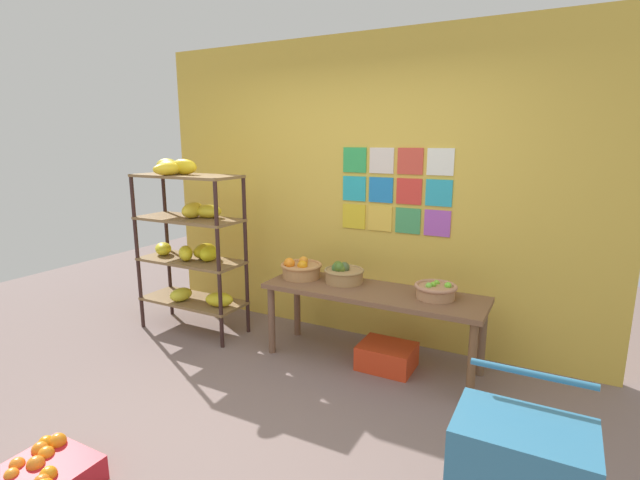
# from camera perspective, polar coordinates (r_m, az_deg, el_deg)

# --- Properties ---
(ground) EXTENTS (9.57, 9.57, 0.00)m
(ground) POSITION_cam_1_polar(r_m,az_deg,el_deg) (3.22, -8.84, -22.45)
(ground) COLOR #796461
(back_wall_with_art) EXTENTS (4.29, 0.07, 2.72)m
(back_wall_with_art) POSITION_cam_1_polar(r_m,az_deg,el_deg) (4.26, 5.32, 5.87)
(back_wall_with_art) COLOR gold
(back_wall_with_art) RESTS_ON ground
(banana_shelf_unit) EXTENTS (1.04, 0.54, 1.65)m
(banana_shelf_unit) POSITION_cam_1_polar(r_m,az_deg,el_deg) (4.56, -15.66, 0.95)
(banana_shelf_unit) COLOR #321D1B
(banana_shelf_unit) RESTS_ON ground
(display_table) EXTENTS (1.79, 0.55, 0.63)m
(display_table) POSITION_cam_1_polar(r_m,az_deg,el_deg) (3.83, 6.39, -7.19)
(display_table) COLOR brown
(display_table) RESTS_ON ground
(fruit_basket_right) EXTENTS (0.32, 0.32, 0.13)m
(fruit_basket_right) POSITION_cam_1_polar(r_m,az_deg,el_deg) (3.70, 13.94, -5.96)
(fruit_basket_right) COLOR tan
(fruit_basket_right) RESTS_ON display_table
(fruit_basket_left) EXTENTS (0.34, 0.34, 0.18)m
(fruit_basket_left) POSITION_cam_1_polar(r_m,az_deg,el_deg) (3.98, 2.86, -4.09)
(fruit_basket_left) COLOR #A67E4E
(fruit_basket_left) RESTS_ON display_table
(fruit_basket_back_left) EXTENTS (0.36, 0.36, 0.18)m
(fruit_basket_back_left) POSITION_cam_1_polar(r_m,az_deg,el_deg) (4.11, -2.33, -3.55)
(fruit_basket_back_left) COLOR #B5814F
(fruit_basket_back_left) RESTS_ON display_table
(produce_crate_under_table) EXTENTS (0.44, 0.35, 0.20)m
(produce_crate_under_table) POSITION_cam_1_polar(r_m,az_deg,el_deg) (3.95, 8.15, -13.86)
(produce_crate_under_table) COLOR red
(produce_crate_under_table) RESTS_ON ground
(orange_crate_foreground) EXTENTS (0.44, 0.39, 0.20)m
(orange_crate_foreground) POSITION_cam_1_polar(r_m,az_deg,el_deg) (3.13, -30.31, -23.36)
(orange_crate_foreground) COLOR red
(orange_crate_foreground) RESTS_ON ground
(shopping_cart) EXTENTS (0.54, 0.42, 0.84)m
(shopping_cart) POSITION_cam_1_polar(r_m,az_deg,el_deg) (2.29, 23.25, -24.44)
(shopping_cart) COLOR black
(shopping_cart) RESTS_ON ground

